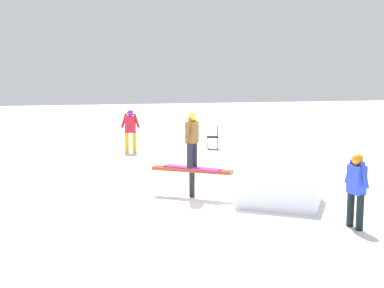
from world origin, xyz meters
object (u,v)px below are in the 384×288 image
Objects in this scene: main_rider_on_rail at (192,141)px; bystander_blue at (356,187)px; folding_chair at (214,138)px; loose_snowboard_white at (251,176)px; rail_feature at (192,173)px; bystander_red at (130,129)px.

main_rider_on_rail is 0.91× the size of bystander_blue.
bystander_blue is at bearing 15.19° from folding_chair.
main_rider_on_rail reaches higher than folding_chair.
bystander_blue is 10.24m from folding_chair.
folding_chair is at bearing -152.39° from loose_snowboard_white.
loose_snowboard_white is 1.49× the size of folding_chair.
folding_chair is (-2.27, -7.14, -0.97)m from main_rider_on_rail.
rail_feature reaches higher than loose_snowboard_white.
rail_feature is 1.26× the size of bystander_blue.
folding_chair is (0.42, -10.22, -0.43)m from bystander_blue.
rail_feature is 0.79m from main_rider_on_rail.
bystander_blue is 5.14m from loose_snowboard_white.
bystander_red is (0.93, -6.90, -0.50)m from main_rider_on_rail.
main_rider_on_rail is 0.87× the size of bystander_red.
bystander_red is at bearing -52.24° from rail_feature.
loose_snowboard_white is at bearing 11.27° from folding_chair.
main_rider_on_rail reaches higher than bystander_blue.
loose_snowboard_white is at bearing 174.23° from bystander_blue.
bystander_red is at bearing -45.12° from main_rider_on_rail.
rail_feature is 4.10m from bystander_blue.
main_rider_on_rail reaches higher than bystander_red.
bystander_blue is (-2.69, 3.08, -0.54)m from main_rider_on_rail.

